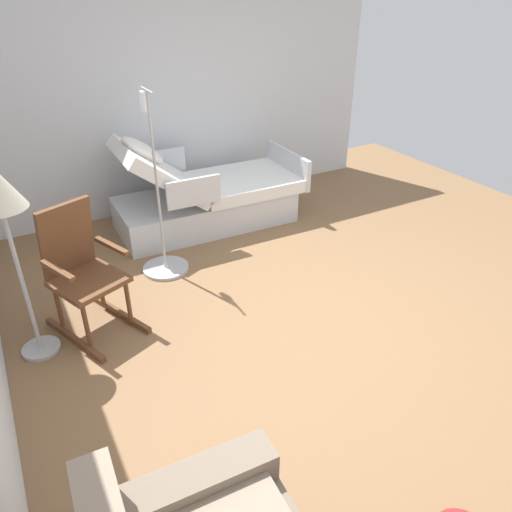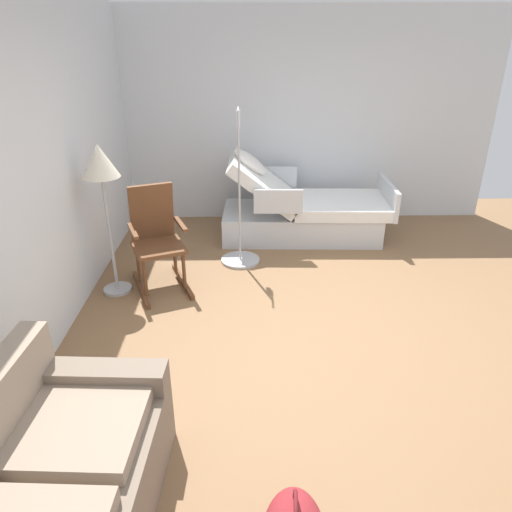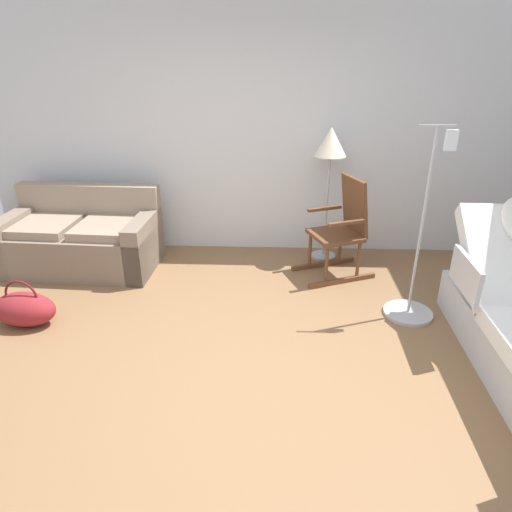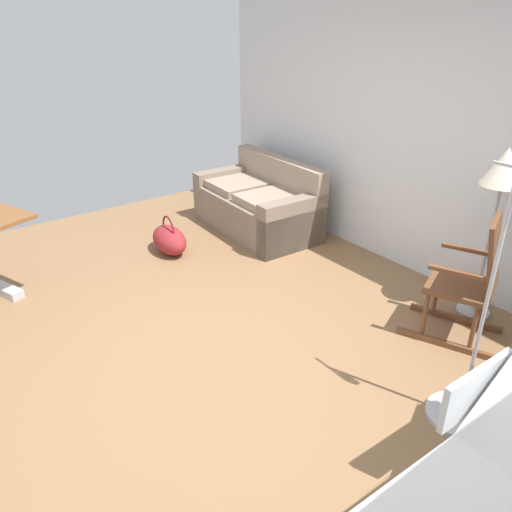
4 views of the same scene
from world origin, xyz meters
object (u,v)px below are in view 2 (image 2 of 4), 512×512
object	(u,v)px
hospital_bed	(302,212)
floor_lamp	(101,172)
couch	(44,512)
iv_pole	(240,241)
rocking_chair	(157,240)

from	to	relation	value
hospital_bed	floor_lamp	bearing A→B (deg)	124.87
couch	iv_pole	distance (m)	3.46
rocking_chair	floor_lamp	distance (m)	0.84
floor_lamp	iv_pole	distance (m)	1.71
couch	floor_lamp	distance (m)	2.85
couch	iv_pole	size ratio (longest dim) A/B	0.97
hospital_bed	rocking_chair	xyz separation A→B (m)	(-1.27, 1.59, 0.19)
rocking_chair	iv_pole	bearing A→B (deg)	-56.80
couch	rocking_chair	xyz separation A→B (m)	(2.80, -0.07, 0.20)
couch	floor_lamp	world-z (taller)	floor_lamp
iv_pole	couch	bearing A→B (deg)	165.09
couch	rocking_chair	distance (m)	2.81
hospital_bed	floor_lamp	xyz separation A→B (m)	(-1.40, 2.00, 0.91)
rocking_chair	floor_lamp	size ratio (longest dim) A/B	0.71
hospital_bed	rocking_chair	world-z (taller)	hospital_bed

